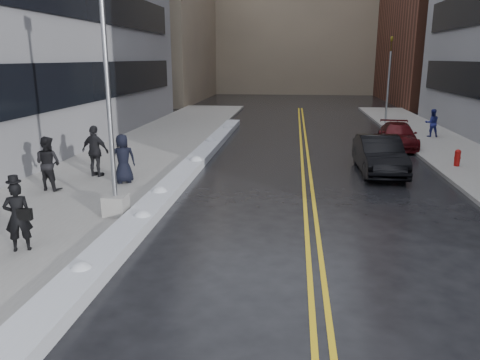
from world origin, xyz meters
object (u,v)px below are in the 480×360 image
(pedestrian_east, at_px, (432,123))
(car_maroon, at_px, (398,136))
(lamppost, at_px, (111,136))
(fire_hydrant, at_px, (457,157))
(traffic_signal, at_px, (389,77))
(pedestrian_c, at_px, (123,159))
(car_black, at_px, (379,155))
(pedestrian_b, at_px, (48,163))
(pedestrian_d, at_px, (95,151))
(pedestrian_fedora, at_px, (18,217))

(pedestrian_east, xyz_separation_m, car_maroon, (-2.55, -3.00, -0.32))
(pedestrian_east, bearing_deg, car_maroon, 48.52)
(lamppost, relative_size, pedestrian_east, 4.67)
(fire_hydrant, height_order, traffic_signal, traffic_signal)
(pedestrian_c, bearing_deg, car_black, 169.00)
(lamppost, distance_m, car_black, 11.35)
(lamppost, height_order, fire_hydrant, lamppost)
(lamppost, bearing_deg, pedestrian_east, 50.11)
(pedestrian_b, bearing_deg, traffic_signal, -115.41)
(pedestrian_east, bearing_deg, traffic_signal, -76.59)
(pedestrian_east, relative_size, car_maroon, 0.37)
(pedestrian_b, relative_size, pedestrian_d, 0.95)
(pedestrian_c, bearing_deg, pedestrian_east, -168.99)
(fire_hydrant, distance_m, pedestrian_b, 16.63)
(lamppost, relative_size, pedestrian_b, 3.98)
(pedestrian_d, height_order, car_maroon, pedestrian_d)
(pedestrian_b, distance_m, car_maroon, 17.67)
(lamppost, distance_m, pedestrian_fedora, 3.48)
(pedestrian_east, bearing_deg, car_black, 62.22)
(pedestrian_d, bearing_deg, car_maroon, -134.05)
(lamppost, distance_m, pedestrian_b, 4.35)
(car_black, relative_size, car_maroon, 1.05)
(traffic_signal, distance_m, car_maroon, 9.49)
(pedestrian_c, bearing_deg, fire_hydrant, 168.56)
(pedestrian_fedora, distance_m, car_maroon, 19.92)
(fire_hydrant, bearing_deg, pedestrian_d, -166.53)
(pedestrian_d, relative_size, car_maroon, 0.45)
(pedestrian_fedora, xyz_separation_m, car_black, (10.11, 9.78, -0.24))
(car_black, distance_m, car_maroon, 6.36)
(pedestrian_fedora, bearing_deg, pedestrian_b, -92.82)
(pedestrian_b, distance_m, pedestrian_c, 2.59)
(lamppost, relative_size, pedestrian_fedora, 4.44)
(pedestrian_east, height_order, car_black, pedestrian_east)
(fire_hydrant, xyz_separation_m, pedestrian_b, (-15.64, -5.61, 0.56))
(pedestrian_east, bearing_deg, pedestrian_fedora, 51.01)
(car_black, bearing_deg, traffic_signal, 77.70)
(fire_hydrant, relative_size, pedestrian_c, 0.40)
(fire_hydrant, bearing_deg, pedestrian_fedora, -141.49)
(pedestrian_fedora, height_order, pedestrian_c, pedestrian_c)
(fire_hydrant, distance_m, pedestrian_east, 8.06)
(pedestrian_c, bearing_deg, pedestrian_b, -0.95)
(pedestrian_east, bearing_deg, fire_hydrant, 81.44)
(fire_hydrant, relative_size, traffic_signal, 0.12)
(pedestrian_fedora, distance_m, pedestrian_east, 23.85)
(fire_hydrant, xyz_separation_m, traffic_signal, (-0.50, 14.00, 2.85))
(traffic_signal, bearing_deg, pedestrian_b, -127.68)
(fire_hydrant, xyz_separation_m, pedestrian_fedora, (-13.61, -10.83, 0.46))
(fire_hydrant, height_order, pedestrian_d, pedestrian_d)
(pedestrian_fedora, height_order, pedestrian_east, pedestrian_fedora)
(pedestrian_fedora, bearing_deg, car_maroon, -151.49)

